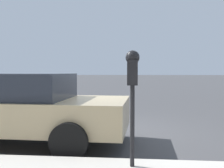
% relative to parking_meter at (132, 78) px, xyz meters
% --- Properties ---
extents(ground_plane, '(220.00, 220.00, 0.00)m').
position_rel_parking_meter_xyz_m(ground_plane, '(2.52, 0.76, -1.36)').
color(ground_plane, '#424244').
extents(parking_meter, '(0.21, 0.19, 1.58)m').
position_rel_parking_meter_xyz_m(parking_meter, '(0.00, 0.00, 0.00)').
color(parking_meter, black).
rests_on(parking_meter, sidewalk).
extents(car_tan, '(2.13, 4.59, 1.41)m').
position_rel_parking_meter_xyz_m(car_tan, '(1.51, 2.44, -0.61)').
color(car_tan, tan).
rests_on(car_tan, ground_plane).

